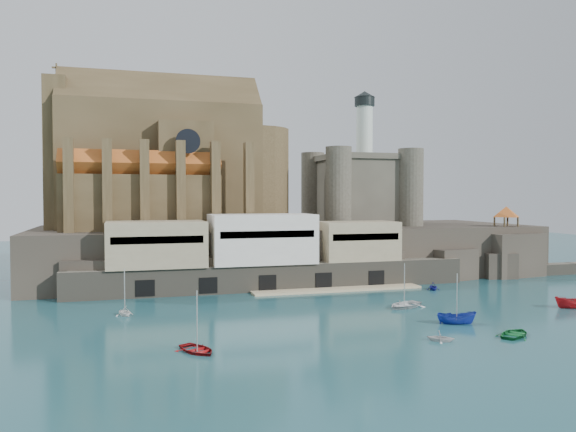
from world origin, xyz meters
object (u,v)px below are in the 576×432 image
(pavilion, at_px, (506,213))
(castle_keep, at_px, (360,186))
(church, at_px, (171,166))
(boat_2, at_px, (457,324))
(boat_1, at_px, (440,341))
(boat_0, at_px, (197,352))

(pavilion, bearing_deg, castle_keep, 149.82)
(church, xyz_separation_m, castle_keep, (40.21, -0.78, -3.81))
(church, xyz_separation_m, pavilion, (66.13, -15.85, -9.40))
(church, distance_m, pavilion, 68.65)
(boat_2, bearing_deg, pavilion, -26.92)
(church, height_order, boat_2, church)
(church, xyz_separation_m, boat_1, (24.76, -58.78, -22.13))
(pavilion, height_order, boat_0, pavilion)
(castle_keep, height_order, pavilion, castle_keep)
(pavilion, height_order, boat_2, pavilion)
(castle_keep, bearing_deg, pavilion, -30.18)
(church, xyz_separation_m, boat_2, (31.35, -51.82, -22.13))
(boat_1, bearing_deg, pavilion, -9.76)
(pavilion, relative_size, boat_0, 1.22)
(church, bearing_deg, boat_2, -58.83)
(church, relative_size, pavilion, 7.34)
(boat_0, distance_m, boat_2, 33.31)
(boat_0, xyz_separation_m, boat_2, (33.11, 3.62, 0.00))
(pavilion, distance_m, boat_0, 79.62)
(church, bearing_deg, boat_1, -67.16)
(church, distance_m, boat_2, 64.48)
(pavilion, relative_size, boat_2, 1.29)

